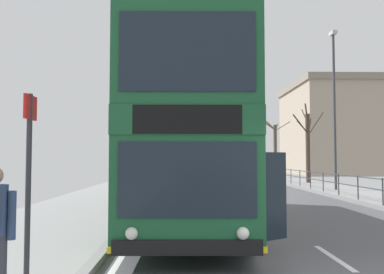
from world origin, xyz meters
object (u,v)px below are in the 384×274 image
at_px(double_decker_bus_main, 188,141).
at_px(background_building_00, 334,129).
at_px(street_lamp_far_side, 334,99).
at_px(bare_tree_far_02, 275,148).
at_px(bare_tree_far_01, 308,144).
at_px(bus_stop_sign_near, 29,163).

xyz_separation_m(double_decker_bus_main, background_building_00, (17.73, 36.02, 3.04)).
bearing_deg(street_lamp_far_side, background_building_00, 69.75).
relative_size(double_decker_bus_main, bare_tree_far_02, 2.10).
relative_size(street_lamp_far_side, bare_tree_far_01, 1.61).
bearing_deg(bus_stop_sign_near, bare_tree_far_02, 71.22).
xyz_separation_m(bare_tree_far_01, bare_tree_far_02, (-0.46, 8.42, -0.05)).
distance_m(bare_tree_far_01, bare_tree_far_02, 8.44).
xyz_separation_m(double_decker_bus_main, bare_tree_far_02, (8.25, 25.25, 0.46)).
relative_size(street_lamp_far_side, background_building_00, 0.64).
xyz_separation_m(street_lamp_far_side, bare_tree_far_01, (0.51, 6.61, -2.30)).
distance_m(double_decker_bus_main, bare_tree_far_02, 26.57).
bearing_deg(bare_tree_far_02, double_decker_bus_main, -108.10).
distance_m(double_decker_bus_main, bus_stop_sign_near, 6.58).
bearing_deg(background_building_00, bus_stop_sign_near, -115.55).
xyz_separation_m(bus_stop_sign_near, street_lamp_far_side, (10.62, 16.31, 3.39)).
bearing_deg(street_lamp_far_side, bus_stop_sign_near, -123.06).
height_order(street_lamp_far_side, bare_tree_far_01, street_lamp_far_side).
height_order(double_decker_bus_main, bare_tree_far_02, bare_tree_far_02).
bearing_deg(bus_stop_sign_near, street_lamp_far_side, 56.94).
bearing_deg(double_decker_bus_main, background_building_00, 63.80).
height_order(bare_tree_far_02, background_building_00, background_building_00).
bearing_deg(double_decker_bus_main, street_lamp_far_side, 51.23).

